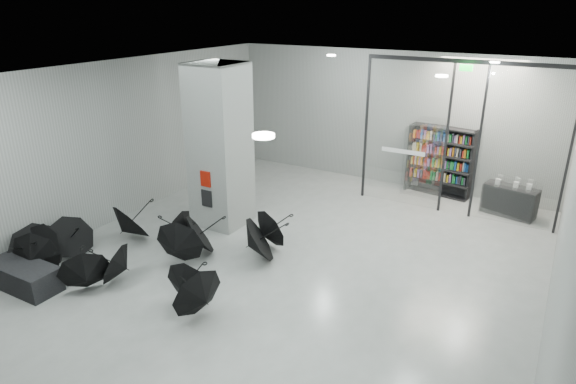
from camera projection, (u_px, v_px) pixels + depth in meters
The scene contains 10 objects.
room at pixel (261, 146), 8.94m from camera, with size 14.00×14.02×4.01m.
column at pixel (220, 146), 12.02m from camera, with size 1.20×1.20×4.00m, color slate.
fire_cabinet at pixel (205, 179), 11.76m from camera, with size 0.28×0.04×0.38m, color #A50A07.
info_panel at pixel (207, 198), 11.94m from camera, with size 0.30×0.03×0.42m, color black.
exit_sign at pixel (466, 68), 11.75m from camera, with size 0.30×0.06×0.15m, color #0CE533.
glass_partition at pixel (459, 133), 12.51m from camera, with size 5.06×0.08×4.00m.
bench at pixel (24, 276), 9.71m from camera, with size 1.56×0.67×0.50m, color black.
bookshelf at pixel (440, 161), 14.24m from camera, with size 1.82×0.36×2.01m, color black, non-canonical shape.
shop_counter at pixel (509, 201), 13.00m from camera, with size 1.32×0.53×0.79m, color black.
umbrella_cluster at pixel (142, 254), 10.41m from camera, with size 5.64×4.55×1.35m.
Camera 1 is at (4.74, -7.24, 5.28)m, focal length 30.86 mm.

